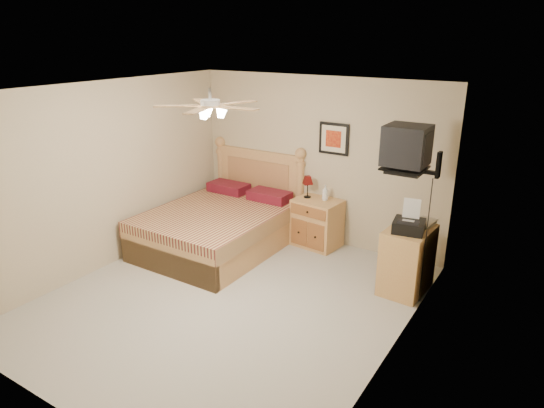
# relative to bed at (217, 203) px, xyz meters

# --- Properties ---
(floor) EXTENTS (4.50, 4.50, 0.00)m
(floor) POSITION_rel_bed_xyz_m (1.05, -1.12, -0.71)
(floor) COLOR #AAA59A
(floor) RESTS_ON ground
(ceiling) EXTENTS (4.00, 4.50, 0.04)m
(ceiling) POSITION_rel_bed_xyz_m (1.05, -1.12, 1.79)
(ceiling) COLOR white
(ceiling) RESTS_ON ground
(wall_back) EXTENTS (4.00, 0.04, 2.50)m
(wall_back) POSITION_rel_bed_xyz_m (1.05, 1.13, 0.54)
(wall_back) COLOR #BEAC8C
(wall_back) RESTS_ON ground
(wall_front) EXTENTS (4.00, 0.04, 2.50)m
(wall_front) POSITION_rel_bed_xyz_m (1.05, -3.37, 0.54)
(wall_front) COLOR #BEAC8C
(wall_front) RESTS_ON ground
(wall_left) EXTENTS (0.04, 4.50, 2.50)m
(wall_left) POSITION_rel_bed_xyz_m (-0.95, -1.12, 0.54)
(wall_left) COLOR #BEAC8C
(wall_left) RESTS_ON ground
(wall_right) EXTENTS (0.04, 4.50, 2.50)m
(wall_right) POSITION_rel_bed_xyz_m (3.05, -1.12, 0.54)
(wall_right) COLOR #BEAC8C
(wall_right) RESTS_ON ground
(bed) EXTENTS (1.69, 2.21, 1.43)m
(bed) POSITION_rel_bed_xyz_m (0.00, 0.00, 0.00)
(bed) COLOR tan
(bed) RESTS_ON ground
(nightstand) EXTENTS (0.72, 0.57, 0.73)m
(nightstand) POSITION_rel_bed_xyz_m (1.20, 0.88, -0.35)
(nightstand) COLOR #C38D46
(nightstand) RESTS_ON ground
(table_lamp) EXTENTS (0.19, 0.19, 0.34)m
(table_lamp) POSITION_rel_bed_xyz_m (1.01, 0.91, 0.18)
(table_lamp) COLOR #550C0A
(table_lamp) RESTS_ON nightstand
(lotion_bottle) EXTENTS (0.10, 0.10, 0.23)m
(lotion_bottle) POSITION_rel_bed_xyz_m (1.30, 0.94, 0.13)
(lotion_bottle) COLOR white
(lotion_bottle) RESTS_ON nightstand
(framed_picture) EXTENTS (0.46, 0.04, 0.46)m
(framed_picture) POSITION_rel_bed_xyz_m (1.32, 1.11, 0.91)
(framed_picture) COLOR black
(framed_picture) RESTS_ON wall_back
(dresser) EXTENTS (0.53, 0.73, 0.83)m
(dresser) POSITION_rel_bed_xyz_m (2.78, 0.26, -0.30)
(dresser) COLOR #BE7E47
(dresser) RESTS_ON ground
(fax_machine) EXTENTS (0.41, 0.43, 0.38)m
(fax_machine) POSITION_rel_bed_xyz_m (2.78, 0.15, 0.30)
(fax_machine) COLOR black
(fax_machine) RESTS_ON dresser
(magazine_lower) EXTENTS (0.24, 0.30, 0.03)m
(magazine_lower) POSITION_rel_bed_xyz_m (2.79, 0.49, 0.13)
(magazine_lower) COLOR #B5AC8D
(magazine_lower) RESTS_ON dresser
(magazine_upper) EXTENTS (0.26, 0.33, 0.02)m
(magazine_upper) POSITION_rel_bed_xyz_m (2.78, 0.52, 0.15)
(magazine_upper) COLOR gray
(magazine_upper) RESTS_ON magazine_lower
(wall_tv) EXTENTS (0.56, 0.46, 0.58)m
(wall_tv) POSITION_rel_bed_xyz_m (2.80, 0.22, 1.10)
(wall_tv) COLOR black
(wall_tv) RESTS_ON wall_right
(ceiling_fan) EXTENTS (1.14, 1.14, 0.28)m
(ceiling_fan) POSITION_rel_bed_xyz_m (1.05, -1.32, 1.65)
(ceiling_fan) COLOR silver
(ceiling_fan) RESTS_ON ceiling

